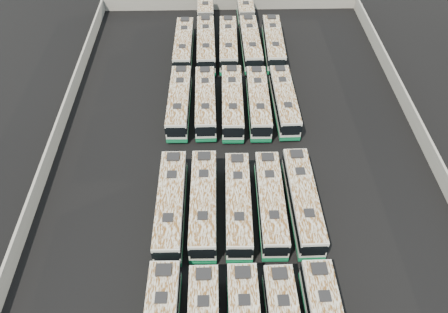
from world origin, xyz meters
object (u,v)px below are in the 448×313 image
at_px(bus_midfront_far_left, 171,205).
at_px(bus_back_far_left, 184,45).
at_px(bus_back_center, 228,44).
at_px(bus_midback_far_left, 179,102).
at_px(bus_midfront_left, 204,203).
at_px(bus_midback_far_right, 284,101).
at_px(bus_midback_center, 232,102).
at_px(bus_back_left, 206,33).
at_px(bus_midfront_right, 271,203).
at_px(bus_midfront_far_right, 303,201).
at_px(bus_midback_right, 258,102).
at_px(bus_back_far_right, 273,43).
at_px(bus_back_right, 249,32).
at_px(bus_midfront_center, 238,204).
at_px(bus_midback_left, 205,102).

xyz_separation_m(bus_midfront_far_left, bus_back_far_left, (0.03, 30.55, -0.08)).
bearing_deg(bus_back_center, bus_midback_far_left, -115.01).
bearing_deg(bus_midfront_left, bus_midback_far_left, 101.72).
bearing_deg(bus_back_far_left, bus_midback_far_right, -44.69).
distance_m(bus_midback_center, bus_back_left, 17.66).
bearing_deg(bus_midback_center, bus_back_left, 102.45).
bearing_deg(bus_midfront_right, bus_midback_far_right, 79.12).
bearing_deg(bus_midfront_far_right, bus_midback_right, 100.63).
bearing_deg(bus_midback_far_left, bus_back_far_right, 46.54).
bearing_deg(bus_midfront_far_left, bus_midback_far_right, 51.25).
height_order(bus_midfront_left, bus_midfront_far_right, bus_midfront_far_right).
bearing_deg(bus_back_far_left, bus_back_right, 19.94).
xyz_separation_m(bus_midfront_center, bus_midback_center, (-0.00, 16.69, 0.06)).
bearing_deg(bus_back_far_left, bus_midfront_left, -83.22).
bearing_deg(bus_midback_left, bus_back_far_left, 103.01).
bearing_deg(bus_midfront_left, bus_back_center, 84.04).
height_order(bus_midfront_far_left, bus_back_center, bus_midfront_far_left).
bearing_deg(bus_back_far_left, bus_midfront_far_left, -89.46).
relative_size(bus_midfront_far_right, bus_midback_far_right, 1.03).
bearing_deg(bus_midfront_far_left, bus_midback_left, 78.89).
bearing_deg(bus_midback_far_right, bus_midfront_far_left, -130.02).
bearing_deg(bus_midfront_far_right, bus_midfront_left, 179.62).
distance_m(bus_midback_far_left, bus_midback_far_right, 13.62).
relative_size(bus_midfront_center, bus_midback_left, 1.00).
relative_size(bus_midback_far_left, bus_back_right, 0.64).
relative_size(bus_midback_far_left, bus_midback_far_right, 1.01).
height_order(bus_midback_right, bus_back_far_right, bus_back_far_right).
bearing_deg(bus_midback_far_left, bus_midfront_far_right, -49.86).
bearing_deg(bus_midback_right, bus_midfront_left, -112.13).
xyz_separation_m(bus_midback_right, bus_back_left, (-6.92, 17.36, 0.04)).
bearing_deg(bus_midfront_right, bus_midfront_center, -177.49).
bearing_deg(bus_midback_right, bus_midfront_far_left, -120.97).
bearing_deg(bus_midback_right, bus_back_right, 91.21).
xyz_separation_m(bus_midback_center, bus_midback_right, (3.39, -0.05, -0.04)).
distance_m(bus_midfront_right, bus_midback_far_left, 19.61).
bearing_deg(bus_midfront_far_right, bus_back_right, 95.00).
bearing_deg(bus_back_far_right, bus_midfront_center, -101.20).
bearing_deg(bus_midfront_right, bus_back_center, 97.08).
distance_m(bus_midfront_far_left, bus_back_far_right, 33.72).
bearing_deg(bus_midback_center, bus_back_far_left, 117.19).
xyz_separation_m(bus_midfront_far_left, bus_back_right, (10.13, 34.10, -0.05)).
height_order(bus_midfront_left, bus_midback_far_left, bus_midfront_left).
height_order(bus_midfront_left, bus_midback_left, bus_midfront_left).
distance_m(bus_midfront_left, bus_midback_left, 16.65).
distance_m(bus_midfront_far_left, bus_midfront_center, 6.88).
height_order(bus_midfront_right, bus_midback_left, bus_midback_left).
relative_size(bus_midback_right, bus_back_far_right, 0.99).
distance_m(bus_midfront_far_right, bus_midback_far_left, 21.43).
relative_size(bus_midback_left, bus_midback_far_right, 1.00).
xyz_separation_m(bus_midfront_far_left, bus_midback_center, (6.87, 16.67, -0.02)).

